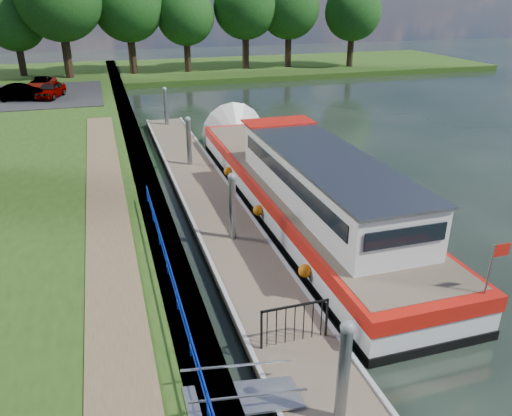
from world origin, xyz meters
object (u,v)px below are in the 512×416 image
object	(u,v)px
barge	(295,183)
pontoon	(208,199)
car_b	(21,92)
car_a	(50,90)
car_d	(41,84)

from	to	relation	value
barge	pontoon	bearing A→B (deg)	157.23
barge	car_b	xyz separation A→B (m)	(-13.73, 24.43, 0.39)
car_a	car_d	xyz separation A→B (m)	(-1.01, 3.51, -0.06)
pontoon	barge	bearing A→B (deg)	-22.77
pontoon	barge	size ratio (longest dim) A/B	1.42
barge	car_b	distance (m)	28.03
barge	car_a	bearing A→B (deg)	114.95
car_a	car_b	world-z (taller)	car_b
pontoon	car_b	size ratio (longest dim) A/B	7.67
barge	car_a	size ratio (longest dim) A/B	5.64
car_b	car_a	bearing A→B (deg)	-67.68
car_a	car_d	size ratio (longest dim) A/B	0.90
pontoon	barge	world-z (taller)	barge
barge	car_d	distance (m)	31.14
car_b	car_d	xyz separation A→B (m)	(1.11, 4.03, -0.06)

